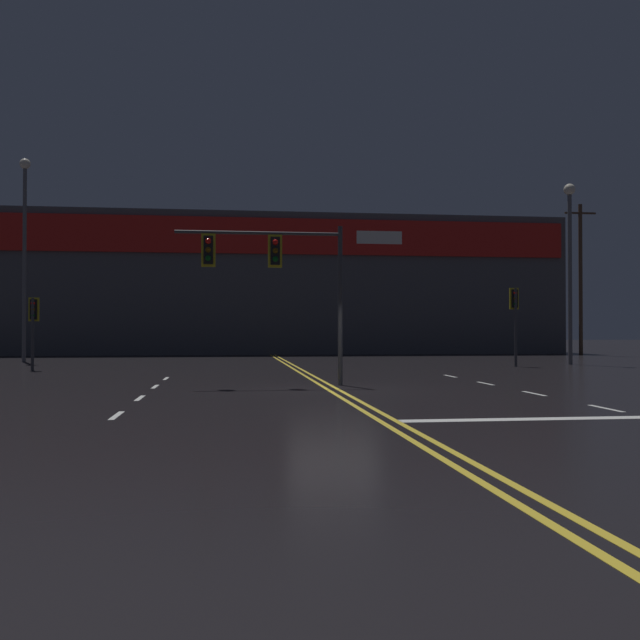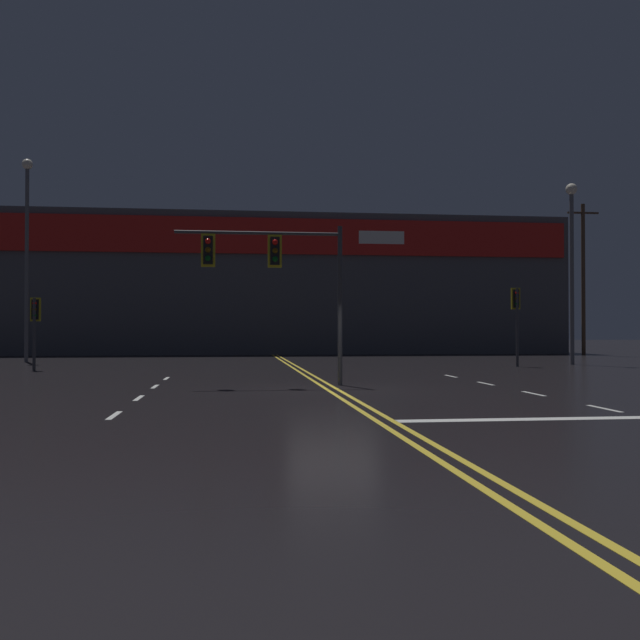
# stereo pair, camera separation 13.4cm
# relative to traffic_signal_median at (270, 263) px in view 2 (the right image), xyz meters

# --- Properties ---
(ground_plane) EXTENTS (200.00, 200.00, 0.00)m
(ground_plane) POSITION_rel_traffic_signal_median_xyz_m (1.67, -1.70, -3.69)
(ground_plane) COLOR black
(road_markings) EXTENTS (15.07, 60.00, 0.01)m
(road_markings) POSITION_rel_traffic_signal_median_xyz_m (2.67, -3.08, -3.69)
(road_markings) COLOR gold
(road_markings) RESTS_ON ground
(traffic_signal_median) EXTENTS (5.04, 0.36, 4.84)m
(traffic_signal_median) POSITION_rel_traffic_signal_median_xyz_m (0.00, 0.00, 0.00)
(traffic_signal_median) COLOR #38383D
(traffic_signal_median) RESTS_ON ground
(traffic_signal_corner_northeast) EXTENTS (0.42, 0.36, 3.63)m
(traffic_signal_corner_northeast) POSITION_rel_traffic_signal_median_xyz_m (11.83, 10.04, -1.03)
(traffic_signal_corner_northeast) COLOR #38383D
(traffic_signal_corner_northeast) RESTS_ON ground
(traffic_signal_corner_northwest) EXTENTS (0.42, 0.36, 3.04)m
(traffic_signal_corner_northwest) POSITION_rel_traffic_signal_median_xyz_m (-9.34, 9.48, -1.47)
(traffic_signal_corner_northwest) COLOR #38383D
(traffic_signal_corner_northwest) RESTS_ON ground
(streetlight_far_left) EXTENTS (0.56, 0.56, 10.80)m
(streetlight_far_left) POSITION_rel_traffic_signal_median_xyz_m (-12.03, 17.93, 3.07)
(streetlight_far_left) COLOR #59595E
(streetlight_far_left) RESTS_ON ground
(streetlight_far_right) EXTENTS (0.56, 0.56, 8.88)m
(streetlight_far_right) POSITION_rel_traffic_signal_median_xyz_m (15.33, 11.65, 2.02)
(streetlight_far_right) COLOR #59595E
(streetlight_far_right) RESTS_ON ground
(building_backdrop) EXTENTS (42.25, 10.23, 9.84)m
(building_backdrop) POSITION_rel_traffic_signal_median_xyz_m (1.67, 32.17, 1.24)
(building_backdrop) COLOR #4C4C51
(building_backdrop) RESTS_ON ground
(utility_pole_row) EXTENTS (45.10, 0.26, 10.24)m
(utility_pole_row) POSITION_rel_traffic_signal_median_xyz_m (1.00, 24.21, 1.60)
(utility_pole_row) COLOR #4C3828
(utility_pole_row) RESTS_ON ground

